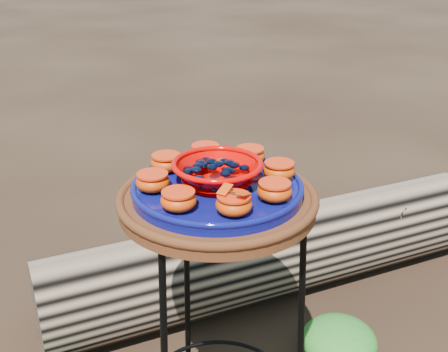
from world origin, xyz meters
name	(u,v)px	position (x,y,z in m)	size (l,w,h in m)	color
plant_stand	(218,332)	(0.00, 0.00, 0.35)	(0.44, 0.44, 0.70)	black
terracotta_saucer	(217,202)	(0.00, 0.00, 0.72)	(0.44, 0.44, 0.04)	#411E0B
cobalt_plate	(217,190)	(0.00, 0.00, 0.75)	(0.38, 0.38, 0.03)	#080347
red_bowl	(217,174)	(0.00, 0.00, 0.79)	(0.19, 0.19, 0.05)	#C80200
glass_gems	(217,157)	(0.00, 0.00, 0.83)	(0.15, 0.15, 0.03)	black
orange_half_0	(234,205)	(-0.03, -0.14, 0.78)	(0.07, 0.07, 0.04)	#A93500
orange_half_1	(274,191)	(0.08, -0.12, 0.78)	(0.07, 0.07, 0.04)	#A93500
orange_half_2	(279,171)	(0.14, -0.03, 0.78)	(0.07, 0.07, 0.04)	#A93500
orange_half_3	(250,156)	(0.12, 0.08, 0.78)	(0.07, 0.07, 0.04)	#A93500
orange_half_4	(205,153)	(0.03, 0.14, 0.78)	(0.07, 0.07, 0.04)	#A93500
orange_half_5	(166,163)	(-0.08, 0.12, 0.78)	(0.07, 0.07, 0.04)	#A93500
orange_half_6	(153,182)	(-0.14, 0.03, 0.78)	(0.07, 0.07, 0.04)	#A93500
orange_half_7	(179,201)	(-0.12, -0.08, 0.78)	(0.07, 0.07, 0.04)	#A93500
butterfly	(234,192)	(-0.03, -0.14, 0.81)	(0.08, 0.05, 0.01)	red
driftwood_log	(274,252)	(0.48, 0.53, 0.16)	(1.73, 0.45, 0.32)	black
foliage_right	(339,340)	(0.48, 0.11, 0.06)	(0.25, 0.25, 0.12)	#2B5720
foliage_back	(106,300)	(-0.15, 0.62, 0.08)	(0.33, 0.33, 0.17)	#2B5720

